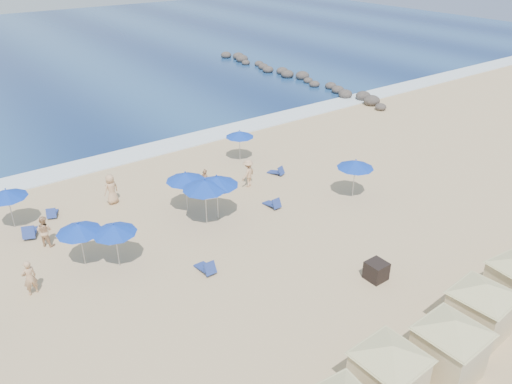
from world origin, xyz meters
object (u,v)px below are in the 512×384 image
(cabana_1, at_px, (389,366))
(beachgoer_3, at_px, (248,173))
(cabana_2, at_px, (451,341))
(umbrella_3, at_px, (79,228))
(beachgoer_4, at_px, (111,189))
(umbrella_9, at_px, (240,134))
(beachgoer_1, at_px, (44,231))
(umbrella_7, at_px, (185,177))
(cabana_3, at_px, (482,303))
(trash_bin, at_px, (376,271))
(umbrella_5, at_px, (114,229))
(umbrella_8, at_px, (217,181))
(umbrella_10, at_px, (355,164))
(beachgoer_2, at_px, (205,182))
(umbrella_4, at_px, (6,194))
(beachgoer_0, at_px, (29,278))
(umbrella_6, at_px, (205,185))

(cabana_1, xyz_separation_m, beachgoer_3, (5.54, 15.74, -0.63))
(cabana_2, distance_m, umbrella_3, 16.19)
(beachgoer_4, bearing_deg, umbrella_9, 171.10)
(umbrella_9, distance_m, beachgoer_4, 9.60)
(beachgoer_1, bearing_deg, cabana_2, 164.53)
(beachgoer_4, bearing_deg, beachgoer_1, 13.80)
(umbrella_9, bearing_deg, umbrella_7, -146.99)
(cabana_3, bearing_deg, trash_bin, 95.21)
(umbrella_5, xyz_separation_m, umbrella_8, (6.11, 0.95, 0.29))
(cabana_1, relative_size, umbrella_10, 1.72)
(cabana_1, xyz_separation_m, beachgoer_4, (-2.09, 18.59, -0.62))
(umbrella_9, distance_m, umbrella_10, 8.77)
(umbrella_10, bearing_deg, beachgoer_3, 131.18)
(trash_bin, xyz_separation_m, beachgoer_2, (-1.90, 11.76, 0.35))
(umbrella_4, xyz_separation_m, beachgoer_3, (12.91, -3.35, -1.15))
(umbrella_3, bearing_deg, trash_bin, -40.61)
(cabana_3, relative_size, beachgoer_3, 2.41)
(trash_bin, xyz_separation_m, umbrella_4, (-12.18, 14.41, 1.60))
(umbrella_5, bearing_deg, cabana_1, -71.47)
(cabana_2, relative_size, beachgoer_2, 2.74)
(trash_bin, relative_size, umbrella_9, 0.39)
(umbrella_9, bearing_deg, beachgoer_1, -167.56)
(cabana_2, distance_m, umbrella_5, 14.70)
(umbrella_10, relative_size, beachgoer_2, 1.56)
(umbrella_7, xyz_separation_m, beachgoer_2, (1.95, 1.27, -1.37))
(beachgoer_0, distance_m, beachgoer_4, 8.33)
(cabana_3, distance_m, umbrella_10, 11.84)
(umbrella_3, relative_size, umbrella_5, 1.01)
(cabana_1, bearing_deg, beachgoer_0, 122.23)
(beachgoer_1, relative_size, beachgoer_4, 0.91)
(umbrella_3, bearing_deg, umbrella_8, -0.30)
(umbrella_8, bearing_deg, umbrella_6, -172.66)
(cabana_3, distance_m, umbrella_9, 19.51)
(cabana_1, height_order, beachgoer_3, cabana_1)
(umbrella_5, relative_size, umbrella_6, 0.86)
(beachgoer_3, bearing_deg, umbrella_3, -11.98)
(umbrella_9, distance_m, beachgoer_1, 14.27)
(umbrella_10, height_order, beachgoer_3, umbrella_10)
(trash_bin, relative_size, umbrella_8, 0.33)
(umbrella_7, height_order, umbrella_10, umbrella_7)
(cabana_2, xyz_separation_m, umbrella_6, (-1.45, 13.89, 0.80))
(umbrella_4, xyz_separation_m, umbrella_5, (3.17, -6.57, -0.01))
(umbrella_3, xyz_separation_m, umbrella_5, (1.29, -0.99, -0.02))
(umbrella_6, xyz_separation_m, beachgoer_0, (-9.18, -0.59, -1.52))
(umbrella_7, height_order, beachgoer_2, umbrella_7)
(umbrella_5, distance_m, beachgoer_2, 8.21)
(cabana_2, bearing_deg, umbrella_5, 117.46)
(umbrella_5, height_order, beachgoer_2, umbrella_5)
(umbrella_4, distance_m, beachgoer_3, 13.39)
(umbrella_7, xyz_separation_m, beachgoer_4, (-3.05, 3.41, -1.25))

